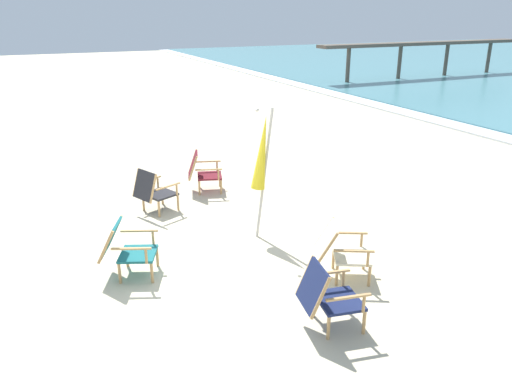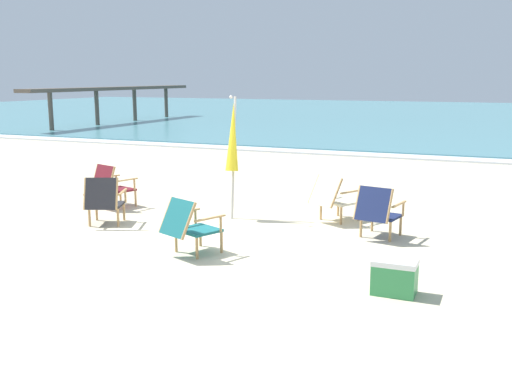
% 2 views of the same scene
% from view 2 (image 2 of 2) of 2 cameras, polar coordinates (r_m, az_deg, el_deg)
% --- Properties ---
extents(ground_plane, '(80.00, 80.00, 0.00)m').
position_cam_2_polar(ground_plane, '(9.13, -3.68, -4.41)').
color(ground_plane, beige).
extents(sea, '(80.00, 40.00, 0.10)m').
position_cam_2_polar(sea, '(39.00, 17.13, 6.97)').
color(sea, teal).
rests_on(sea, ground).
extents(surf_band, '(80.00, 1.10, 0.06)m').
position_cam_2_polar(surf_band, '(19.00, 10.69, 3.54)').
color(surf_band, white).
rests_on(surf_band, ground).
extents(beach_chair_far_center, '(0.82, 0.90, 0.79)m').
position_cam_2_polar(beach_chair_far_center, '(8.23, -6.40, -3.11)').
color(beach_chair_far_center, '#196066').
rests_on(beach_chair_far_center, ground).
extents(beach_chair_front_right, '(0.75, 0.82, 0.82)m').
position_cam_2_polar(beach_chair_front_right, '(11.45, -13.61, 0.66)').
color(beach_chair_front_right, maroon).
rests_on(beach_chair_front_right, ground).
extents(beach_chair_back_right, '(0.69, 0.79, 0.81)m').
position_cam_2_polar(beach_chair_back_right, '(9.18, 11.51, -1.76)').
color(beach_chair_back_right, '#19234C').
rests_on(beach_chair_back_right, ground).
extents(beach_chair_back_left, '(0.78, 0.83, 0.82)m').
position_cam_2_polar(beach_chair_back_left, '(10.09, -14.28, -0.72)').
color(beach_chair_back_left, '#28282D').
rests_on(beach_chair_back_left, ground).
extents(beach_chair_front_left, '(0.86, 0.93, 0.79)m').
position_cam_2_polar(beach_chair_front_left, '(10.13, 7.37, -0.47)').
color(beach_chair_front_left, beige).
rests_on(beach_chair_front_left, ground).
extents(umbrella_furled_yellow, '(0.29, 0.43, 2.11)m').
position_cam_2_polar(umbrella_furled_yellow, '(10.23, -2.23, 5.14)').
color(umbrella_furled_yellow, '#B7B2A8').
rests_on(umbrella_furled_yellow, ground).
extents(cooler_box, '(0.49, 0.35, 0.40)m').
position_cam_2_polar(cooler_box, '(6.97, 13.06, -7.85)').
color(cooler_box, '#338C4C').
rests_on(cooler_box, ground).
extents(pier_distant, '(0.90, 12.83, 1.91)m').
position_cam_2_polar(pier_distant, '(31.56, -13.19, 9.36)').
color(pier_distant, brown).
rests_on(pier_distant, ground).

